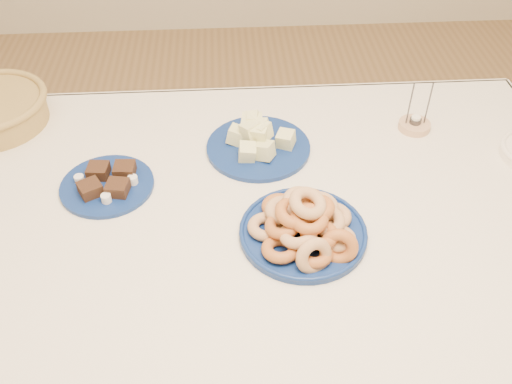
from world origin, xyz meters
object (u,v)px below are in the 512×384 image
dining_table (255,238)px  donut_platter (305,226)px  brownie_plate (107,183)px  melon_plate (258,142)px  candle_holder (415,125)px

dining_table → donut_platter: size_ratio=4.77×
brownie_plate → dining_table: bearing=-15.4°
donut_platter → brownie_plate: donut_platter is taller
donut_platter → melon_plate: 0.34m
brownie_plate → candle_holder: size_ratio=1.77×
donut_platter → brownie_plate: bearing=156.8°
melon_plate → brownie_plate: bearing=-161.6°
donut_platter → candle_holder: (0.37, 0.41, -0.02)m
dining_table → brownie_plate: bearing=164.6°
dining_table → donut_platter: donut_platter is taller
donut_platter → candle_holder: size_ratio=2.38×
melon_plate → candle_holder: bearing=8.9°
dining_table → melon_plate: 0.27m
donut_platter → brownie_plate: 0.52m
melon_plate → dining_table: bearing=-95.6°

